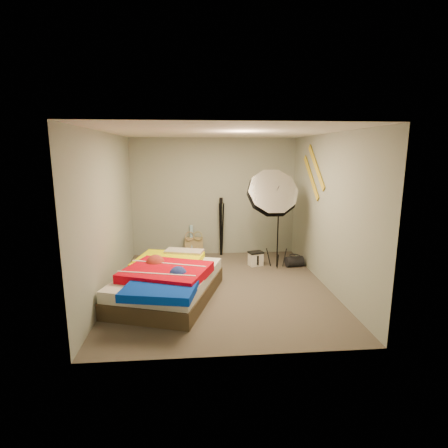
{
  "coord_description": "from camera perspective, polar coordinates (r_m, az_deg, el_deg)",
  "views": [
    {
      "loc": [
        -0.41,
        -5.45,
        2.2
      ],
      "look_at": [
        0.1,
        0.6,
        0.95
      ],
      "focal_mm": 28.0,
      "sensor_mm": 36.0,
      "label": 1
    }
  ],
  "objects": [
    {
      "name": "duffel_bag",
      "position": [
        7.01,
        11.41,
        -6.02
      ],
      "size": [
        0.36,
        0.25,
        0.2
      ],
      "primitive_type": "cylinder",
      "rotation": [
        0.0,
        1.57,
        0.13
      ],
      "color": "black",
      "rests_on": "floor"
    },
    {
      "name": "bed",
      "position": [
        5.46,
        -9.18,
        -9.21
      ],
      "size": [
        1.79,
        2.25,
        0.55
      ],
      "color": "#463826",
      "rests_on": "floor"
    },
    {
      "name": "wall_right",
      "position": [
        5.94,
        16.58,
        1.94
      ],
      "size": [
        0.0,
        4.0,
        4.0
      ],
      "primitive_type": "plane",
      "rotation": [
        1.57,
        0.0,
        -1.57
      ],
      "color": "gray",
      "rests_on": "floor"
    },
    {
      "name": "ceiling",
      "position": [
        5.48,
        -0.53,
        14.76
      ],
      "size": [
        4.0,
        4.0,
        0.0
      ],
      "primitive_type": "plane",
      "rotation": [
        3.14,
        0.0,
        0.0
      ],
      "color": "silver",
      "rests_on": "wall_back"
    },
    {
      "name": "wall_back",
      "position": [
        7.53,
        -1.66,
        4.37
      ],
      "size": [
        3.5,
        0.0,
        3.5
      ],
      "primitive_type": "plane",
      "rotation": [
        1.57,
        0.0,
        0.0
      ],
      "color": "gray",
      "rests_on": "floor"
    },
    {
      "name": "wall_left",
      "position": [
        5.7,
        -18.35,
        1.42
      ],
      "size": [
        0.0,
        4.0,
        4.0
      ],
      "primitive_type": "plane",
      "rotation": [
        1.57,
        0.0,
        1.57
      ],
      "color": "gray",
      "rests_on": "floor"
    },
    {
      "name": "floor",
      "position": [
        5.9,
        -0.49,
        -10.29
      ],
      "size": [
        4.0,
        4.0,
        0.0
      ],
      "primitive_type": "plane",
      "color": "brown",
      "rests_on": "ground"
    },
    {
      "name": "wall_stripe_upper",
      "position": [
        6.43,
        14.83,
        9.02
      ],
      "size": [
        0.02,
        0.91,
        0.78
      ],
      "primitive_type": "cube",
      "rotation": [
        0.7,
        0.0,
        0.0
      ],
      "color": "gold",
      "rests_on": "wall_right"
    },
    {
      "name": "tote_bag",
      "position": [
        7.62,
        -4.93,
        -3.65
      ],
      "size": [
        0.39,
        0.17,
        0.41
      ],
      "primitive_type": "cube",
      "rotation": [
        -0.14,
        0.0,
        0.0
      ],
      "color": "tan",
      "rests_on": "floor"
    },
    {
      "name": "photo_umbrella",
      "position": [
        6.51,
        7.82,
        4.79
      ],
      "size": [
        1.16,
        0.87,
        2.0
      ],
      "color": "black",
      "rests_on": "floor"
    },
    {
      "name": "camera_tripod",
      "position": [
        7.49,
        -0.47,
        0.25
      ],
      "size": [
        0.08,
        0.08,
        1.26
      ],
      "color": "black",
      "rests_on": "floor"
    },
    {
      "name": "camera_case",
      "position": [
        6.96,
        5.19,
        -5.73
      ],
      "size": [
        0.3,
        0.25,
        0.26
      ],
      "primitive_type": "cube",
      "rotation": [
        0.0,
        0.0,
        0.28
      ],
      "color": "white",
      "rests_on": "floor"
    },
    {
      "name": "wrapping_roll",
      "position": [
        7.59,
        -5.3,
        -2.69
      ],
      "size": [
        0.09,
        0.2,
        0.66
      ],
      "primitive_type": "cylinder",
      "rotation": [
        -0.17,
        0.0,
        0.1
      ],
      "color": "#4898BE",
      "rests_on": "floor"
    },
    {
      "name": "wall_stripe_lower",
      "position": [
        6.67,
        14.02,
        7.42
      ],
      "size": [
        0.02,
        0.91,
        0.78
      ],
      "primitive_type": "cube",
      "rotation": [
        0.7,
        0.0,
        0.0
      ],
      "color": "gold",
      "rests_on": "wall_right"
    },
    {
      "name": "wall_front",
      "position": [
        3.61,
        1.9,
        -3.68
      ],
      "size": [
        3.5,
        0.0,
        3.5
      ],
      "primitive_type": "plane",
      "rotation": [
        -1.57,
        0.0,
        0.0
      ],
      "color": "gray",
      "rests_on": "floor"
    }
  ]
}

